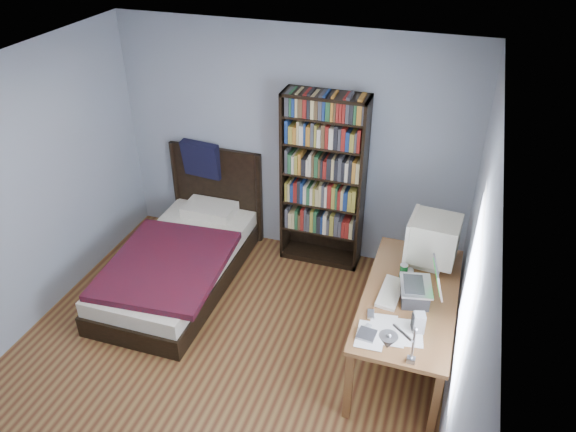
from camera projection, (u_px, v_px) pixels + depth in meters
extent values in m
plane|color=#552B19|center=(215.00, 373.00, 4.86)|extent=(4.20, 4.20, 0.00)
plane|color=white|center=(188.00, 95.00, 3.54)|extent=(4.20, 4.20, 0.00)
cube|color=#929BAB|center=(291.00, 145.00, 5.89)|extent=(3.80, 0.04, 2.50)
cube|color=#929BAB|center=(466.00, 309.00, 3.69)|extent=(0.04, 4.20, 2.50)
cube|color=white|center=(467.00, 300.00, 3.47)|extent=(0.01, 1.14, 1.14)
cube|color=white|center=(466.00, 300.00, 3.47)|extent=(0.01, 1.00, 1.00)
cube|color=brown|center=(410.00, 298.00, 4.62)|extent=(0.75, 1.58, 0.04)
cube|color=brown|center=(348.00, 385.00, 4.30)|extent=(0.06, 0.06, 0.69)
cube|color=brown|center=(435.00, 407.00, 4.13)|extent=(0.06, 0.06, 0.69)
cube|color=brown|center=(383.00, 273.00, 5.50)|extent=(0.06, 0.06, 0.69)
cube|color=brown|center=(451.00, 286.00, 5.32)|extent=(0.06, 0.06, 0.69)
cube|color=brown|center=(414.00, 290.00, 5.27)|extent=(0.69, 0.40, 0.68)
cube|color=beige|center=(427.00, 263.00, 4.97)|extent=(0.28, 0.24, 0.03)
cylinder|color=beige|center=(427.00, 259.00, 4.95)|extent=(0.10, 0.10, 0.06)
cube|color=beige|center=(434.00, 239.00, 4.82)|extent=(0.43, 0.41, 0.38)
cube|color=beige|center=(411.00, 235.00, 4.88)|extent=(0.06, 0.40, 0.40)
cube|color=#3C7CDA|center=(409.00, 234.00, 4.88)|extent=(0.03, 0.30, 0.26)
cube|color=#2D2D30|center=(415.00, 294.00, 4.52)|extent=(0.26, 0.29, 0.15)
cube|color=silver|center=(416.00, 286.00, 4.47)|extent=(0.30, 0.37, 0.02)
cube|color=#2D2D30|center=(414.00, 284.00, 4.47)|extent=(0.20, 0.28, 0.00)
cube|color=silver|center=(438.00, 277.00, 4.37)|extent=(0.14, 0.33, 0.23)
cube|color=#0CBF26|center=(436.00, 277.00, 4.37)|extent=(0.10, 0.27, 0.18)
cube|color=#99999E|center=(411.00, 360.00, 3.98)|extent=(0.06, 0.05, 0.04)
cylinder|color=#99999E|center=(413.00, 344.00, 3.82)|extent=(0.02, 0.14, 0.38)
cylinder|color=#99999E|center=(403.00, 333.00, 3.52)|extent=(0.16, 0.32, 0.19)
cone|color=#99999E|center=(388.00, 342.00, 3.40)|extent=(0.12, 0.12, 0.10)
cube|color=beige|center=(390.00, 293.00, 4.62)|extent=(0.19, 0.43, 0.04)
cube|color=#99999C|center=(419.00, 323.00, 4.21)|extent=(0.10, 0.10, 0.17)
cylinder|color=#073710|center=(404.00, 271.00, 4.79)|extent=(0.07, 0.07, 0.12)
ellipsoid|color=silver|center=(410.00, 272.00, 4.85)|extent=(0.07, 0.12, 0.04)
cube|color=silver|center=(371.00, 314.00, 4.40)|extent=(0.07, 0.11, 0.02)
cube|color=#99999C|center=(367.00, 328.00, 4.27)|extent=(0.07, 0.09, 0.02)
cube|color=#99999C|center=(367.00, 335.00, 4.20)|extent=(0.15, 0.15, 0.03)
cube|color=black|center=(285.00, 176.00, 5.92)|extent=(0.03, 0.30, 1.91)
cube|color=black|center=(362.00, 188.00, 5.70)|extent=(0.03, 0.30, 1.91)
cube|color=black|center=(326.00, 95.00, 5.32)|extent=(0.86, 0.30, 0.03)
cube|color=black|center=(320.00, 255.00, 6.30)|extent=(0.86, 0.30, 0.06)
cube|color=black|center=(326.00, 176.00, 5.92)|extent=(0.86, 0.02, 1.91)
cube|color=olive|center=(323.00, 181.00, 5.78)|extent=(0.78, 0.22, 1.71)
cube|color=black|center=(180.00, 273.00, 5.88)|extent=(1.06, 2.09, 0.22)
cube|color=beige|center=(178.00, 258.00, 5.78)|extent=(1.02, 2.03, 0.16)
cube|color=maroon|center=(167.00, 264.00, 5.51)|extent=(1.20, 1.43, 0.07)
cube|color=beige|center=(210.00, 210.00, 6.35)|extent=(0.57, 0.37, 0.12)
cube|color=black|center=(217.00, 192.00, 6.47)|extent=(1.10, 0.05, 1.10)
cylinder|color=black|center=(176.00, 185.00, 6.59)|extent=(0.06, 0.06, 1.10)
cylinder|color=black|center=(259.00, 199.00, 6.31)|extent=(0.06, 0.06, 1.10)
cube|color=black|center=(201.00, 159.00, 6.27)|extent=(0.46, 0.20, 0.43)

